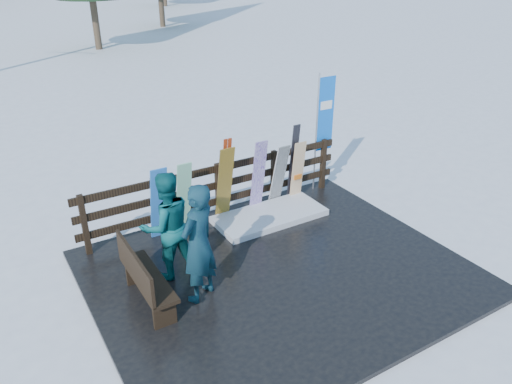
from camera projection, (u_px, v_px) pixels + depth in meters
ground at (279, 275)px, 8.43m from camera, size 700.00×700.00×0.00m
deck at (279, 273)px, 8.41m from camera, size 6.00×5.00×0.08m
fence at (218, 187)px, 9.79m from camera, size 5.60×0.10×1.15m
snow_patch at (270, 216)px, 9.98m from camera, size 2.22×1.00×0.12m
bench at (143, 276)px, 7.39m from camera, size 0.41×1.50×0.97m
snowboard_0 at (159, 204)px, 8.98m from camera, size 0.31×0.33×1.48m
snowboard_1 at (184, 198)px, 9.20m from camera, size 0.28×0.30×1.47m
snowboard_2 at (225, 184)px, 9.57m from camera, size 0.31×0.36×1.59m
snowboard_3 at (258, 176)px, 9.93m from camera, size 0.27×0.28×1.57m
snowboard_4 at (279, 175)px, 10.20m from camera, size 0.28×0.38×1.39m
snowboard_5 at (298, 171)px, 10.43m from camera, size 0.27×0.17×1.34m
ski_pair_a at (226, 179)px, 9.62m from camera, size 0.17×0.29×1.74m
ski_pair_b at (293, 163)px, 10.36m from camera, size 0.17×0.20×1.71m
rental_flag at (323, 119)px, 10.60m from camera, size 0.45×0.04×2.60m
person_front at (198, 244)px, 7.37m from camera, size 0.83×0.74×1.92m
person_back at (167, 226)px, 7.93m from camera, size 0.91×0.72×1.83m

